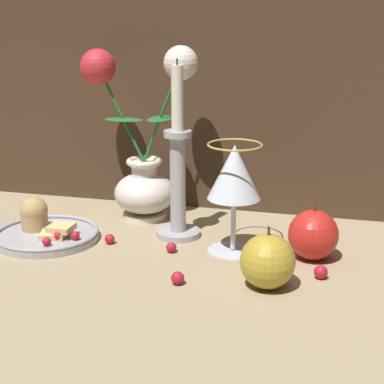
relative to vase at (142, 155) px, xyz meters
name	(u,v)px	position (x,y,z in m)	size (l,w,h in m)	color
ground_plane	(182,256)	(0.12, -0.16, -0.12)	(2.40, 2.40, 0.00)	#9E8966
vase	(142,155)	(0.00, 0.00, 0.00)	(0.21, 0.11, 0.31)	silver
plate_with_pastries	(44,230)	(-0.12, -0.15, -0.10)	(0.17, 0.17, 0.07)	#A3A3A8
wine_glass	(234,176)	(0.19, -0.12, 0.01)	(0.08, 0.08, 0.17)	silver
candlestick	(178,178)	(0.09, -0.08, -0.02)	(0.07, 0.07, 0.29)	#A3A3A8
apple_beside_vase	(313,235)	(0.31, -0.12, -0.08)	(0.08, 0.08, 0.09)	red
apple_near_glass	(268,261)	(0.26, -0.24, -0.08)	(0.08, 0.08, 0.09)	#B2932D
berry_near_plate	(171,247)	(0.10, -0.15, -0.11)	(0.02, 0.02, 0.02)	#AD192D
berry_front_center	(178,278)	(0.14, -0.26, -0.11)	(0.02, 0.02, 0.02)	#AD192D
berry_by_glass_stem	(110,239)	(-0.01, -0.14, -0.11)	(0.02, 0.02, 0.02)	#AD192D
berry_under_candlestick	(321,272)	(0.33, -0.19, -0.11)	(0.02, 0.02, 0.02)	#AD192D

